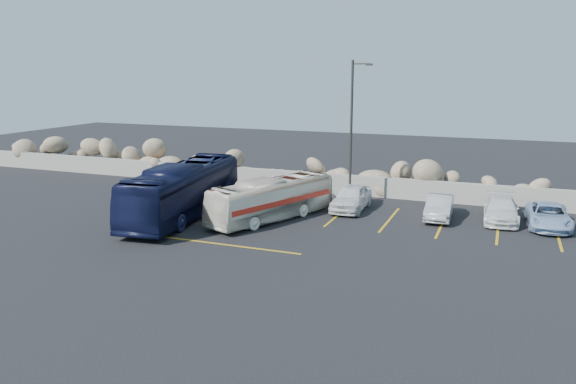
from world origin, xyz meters
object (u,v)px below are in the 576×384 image
(lamppost, at_px, (352,129))
(car_c, at_px, (501,210))
(car_d, at_px, (549,216))
(vintage_bus, at_px, (272,199))
(car_a, at_px, (351,198))
(tour_coach, at_px, (183,190))
(car_b, at_px, (439,207))

(lamppost, bearing_deg, car_c, -5.17)
(car_d, bearing_deg, vintage_bus, -167.75)
(car_a, relative_size, car_c, 1.00)
(car_a, bearing_deg, tour_coach, -149.55)
(car_a, xyz_separation_m, car_c, (7.64, 0.50, -0.10))
(lamppost, xyz_separation_m, car_a, (0.37, -1.22, -3.61))
(car_a, relative_size, car_b, 1.12)
(lamppost, xyz_separation_m, car_b, (5.05, -1.32, -3.70))
(car_c, bearing_deg, vintage_bus, -162.78)
(lamppost, relative_size, car_a, 1.98)
(car_b, xyz_separation_m, car_d, (5.13, 0.23, -0.02))
(lamppost, relative_size, car_c, 1.98)
(lamppost, xyz_separation_m, tour_coach, (-7.35, -5.78, -2.90))
(tour_coach, bearing_deg, vintage_bus, 8.07)
(car_a, xyz_separation_m, car_d, (9.81, 0.13, -0.12))
(vintage_bus, relative_size, car_b, 2.12)
(car_b, relative_size, car_d, 0.88)
(car_d, bearing_deg, car_a, 177.86)
(car_a, bearing_deg, car_d, 0.61)
(car_d, bearing_deg, tour_coach, -167.91)
(car_a, relative_size, car_d, 0.99)
(vintage_bus, relative_size, car_d, 1.86)
(car_c, bearing_deg, car_a, -178.78)
(car_c, bearing_deg, tour_coach, -164.28)
(vintage_bus, bearing_deg, car_c, 41.83)
(vintage_bus, xyz_separation_m, tour_coach, (-4.48, -1.16, 0.33))
(tour_coach, bearing_deg, car_b, 13.37)
(car_c, relative_size, car_d, 0.99)
(car_b, bearing_deg, tour_coach, -162.16)
(vintage_bus, bearing_deg, lamppost, 80.32)
(car_a, distance_m, car_c, 7.66)
(tour_coach, xyz_separation_m, car_b, (12.40, 4.46, -0.80))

